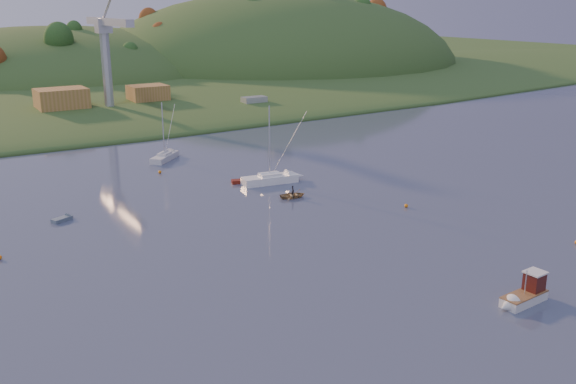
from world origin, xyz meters
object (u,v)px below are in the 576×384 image
sailboat_near (165,156)px  grey_dinghy (66,218)px  red_tender (247,181)px  canoe (293,195)px  fishing_boat (522,296)px  sailboat_far (270,178)px

sailboat_near → grey_dinghy: sailboat_near is taller
sailboat_near → grey_dinghy: (-22.45, -22.80, -0.44)m
sailboat_near → red_tender: size_ratio=2.56×
canoe → grey_dinghy: 30.04m
canoe → red_tender: (-1.65, 10.24, -0.11)m
fishing_boat → grey_dinghy: 54.23m
sailboat_near → sailboat_far: sailboat_far is taller
sailboat_far → grey_dinghy: size_ratio=3.73×
fishing_boat → sailboat_far: 46.62m
sailboat_far → canoe: bearing=-89.5°
fishing_boat → red_tender: 48.83m
sailboat_near → canoe: bearing=-120.3°
grey_dinghy → fishing_boat: bearing=-80.9°
canoe → grey_dinghy: grey_dinghy is taller
sailboat_near → red_tender: 20.64m
sailboat_near → red_tender: (4.99, -20.02, -0.41)m
canoe → grey_dinghy: size_ratio=1.15×
grey_dinghy → sailboat_far: bearing=-21.7°
canoe → red_tender: red_tender is taller
fishing_boat → sailboat_near: 69.11m
red_tender → sailboat_far: bearing=-20.4°
sailboat_far → fishing_boat: bearing=-83.7°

